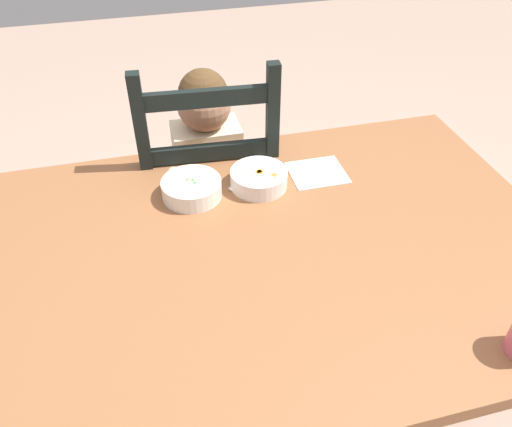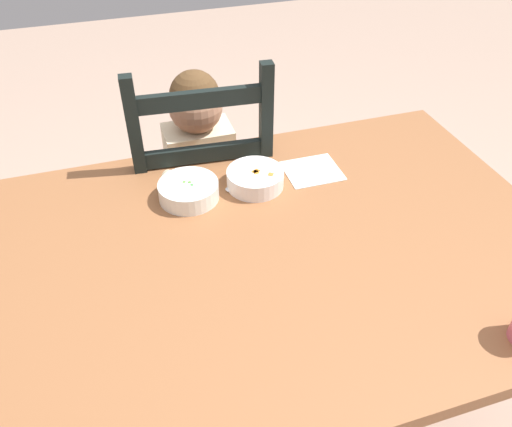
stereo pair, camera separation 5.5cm
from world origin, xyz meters
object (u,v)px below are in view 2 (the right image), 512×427
object	(u,v)px
child_figure	(202,166)
bowl_of_peas	(189,190)
spoon	(240,190)
dining_chair	(204,202)
dining_table	(280,270)
bowl_of_carrots	(255,178)

from	to	relation	value
child_figure	bowl_of_peas	distance (m)	0.33
child_figure	spoon	distance (m)	0.33
dining_chair	child_figure	size ratio (longest dim) A/B	1.08
dining_chair	spoon	world-z (taller)	dining_chair
dining_table	child_figure	bearing A→B (deg)	98.58
bowl_of_peas	bowl_of_carrots	xyz separation A→B (m)	(0.19, -0.00, -0.00)
child_figure	bowl_of_peas	world-z (taller)	child_figure
dining_table	bowl_of_peas	xyz separation A→B (m)	(-0.18, 0.25, 0.12)
dining_table	spoon	distance (m)	0.26
bowl_of_carrots	bowl_of_peas	bearing A→B (deg)	179.99
bowl_of_carrots	spoon	distance (m)	0.05
dining_table	child_figure	size ratio (longest dim) A/B	1.50
child_figure	spoon	bearing A→B (deg)	-81.16
dining_chair	bowl_of_carrots	xyz separation A→B (m)	(0.10, -0.29, 0.28)
bowl_of_peas	spoon	size ratio (longest dim) A/B	1.22
child_figure	bowl_of_carrots	size ratio (longest dim) A/B	5.88
bowl_of_peas	bowl_of_carrots	bearing A→B (deg)	-0.01
dining_table	dining_chair	xyz separation A→B (m)	(-0.09, 0.55, -0.17)
dining_chair	child_figure	distance (m)	0.15
spoon	dining_chair	bearing A→B (deg)	99.61
bowl_of_carrots	spoon	size ratio (longest dim) A/B	1.20
spoon	dining_table	bearing A→B (deg)	-81.75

